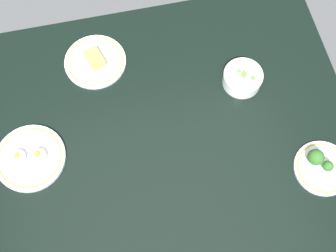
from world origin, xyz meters
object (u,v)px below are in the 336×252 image
Objects in this scene: plate_broccoli at (321,166)px; plate_eggs at (30,158)px; bowl_peas at (243,78)px; plate_cheese at (95,61)px.

plate_eggs is at bearing -13.90° from plate_broccoli.
plate_broccoli is 1.35× the size of bowl_peas.
plate_broccoli is 0.84× the size of plate_cheese.
plate_broccoli reaches higher than plate_eggs.
plate_cheese is at bearing -20.97° from bowl_peas.
plate_broccoli is 83.14cm from plate_cheese.
plate_broccoli is at bearing 140.27° from plate_cheese.
plate_eggs is (73.36, 12.65, -1.84)cm from bowl_peas.
plate_broccoli reaches higher than plate_cheese.
bowl_peas is at bearing -170.21° from plate_eggs.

